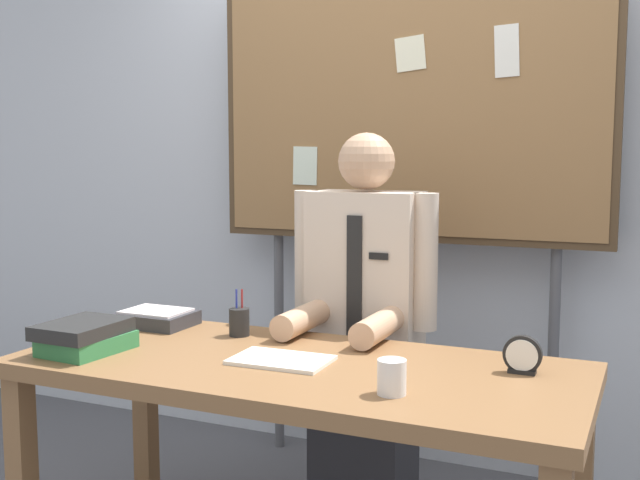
{
  "coord_description": "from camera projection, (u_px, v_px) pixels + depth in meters",
  "views": [
    {
      "loc": [
        0.98,
        -2.03,
        1.37
      ],
      "look_at": [
        0.0,
        0.18,
        1.1
      ],
      "focal_mm": 43.24,
      "sensor_mm": 36.0,
      "label": 1
    }
  ],
  "objects": [
    {
      "name": "book_stack",
      "position": [
        85.0,
        337.0,
        2.42
      ],
      "size": [
        0.22,
        0.28,
        0.1
      ],
      "color": "#337F47",
      "rests_on": "desk"
    },
    {
      "name": "desk_clock",
      "position": [
        522.0,
        356.0,
        2.18
      ],
      "size": [
        0.11,
        0.04,
        0.11
      ],
      "color": "black",
      "rests_on": "desk"
    },
    {
      "name": "person",
      "position": [
        364.0,
        343.0,
        2.84
      ],
      "size": [
        0.55,
        0.56,
        1.45
      ],
      "color": "#2D2D33",
      "rests_on": "ground_plane"
    },
    {
      "name": "back_wall",
      "position": [
        420.0,
        158.0,
        3.38
      ],
      "size": [
        6.4,
        0.08,
        2.7
      ],
      "primitive_type": "cube",
      "color": "silver",
      "rests_on": "ground_plane"
    },
    {
      "name": "coffee_mug",
      "position": [
        392.0,
        377.0,
        1.99
      ],
      "size": [
        0.08,
        0.08,
        0.09
      ],
      "primitive_type": "cylinder",
      "color": "white",
      "rests_on": "desk"
    },
    {
      "name": "bulletin_board",
      "position": [
        406.0,
        115.0,
        3.18
      ],
      "size": [
        1.67,
        0.09,
        2.1
      ],
      "color": "#4C3823",
      "rests_on": "ground_plane"
    },
    {
      "name": "open_notebook",
      "position": [
        281.0,
        360.0,
        2.31
      ],
      "size": [
        0.3,
        0.2,
        0.01
      ],
      "primitive_type": "cube",
      "rotation": [
        0.0,
        0.0,
        0.03
      ],
      "color": "white",
      "rests_on": "desk"
    },
    {
      "name": "paper_tray",
      "position": [
        156.0,
        318.0,
        2.79
      ],
      "size": [
        0.26,
        0.2,
        0.06
      ],
      "color": "#333338",
      "rests_on": "desk"
    },
    {
      "name": "desk",
      "position": [
        296.0,
        391.0,
        2.32
      ],
      "size": [
        1.71,
        0.74,
        0.75
      ],
      "color": "brown",
      "rests_on": "ground_plane"
    },
    {
      "name": "pen_holder",
      "position": [
        239.0,
        322.0,
        2.64
      ],
      "size": [
        0.07,
        0.07,
        0.16
      ],
      "color": "#262626",
      "rests_on": "desk"
    }
  ]
}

